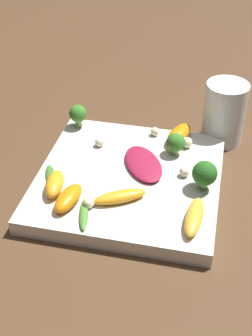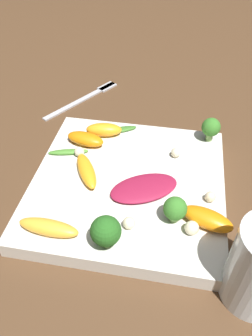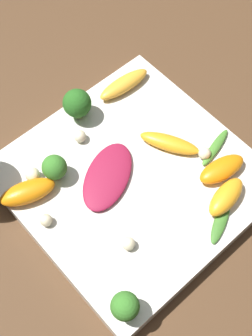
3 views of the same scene
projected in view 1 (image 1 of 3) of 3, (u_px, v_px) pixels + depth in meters
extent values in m
plane|color=#4C331E|center=(129.00, 187.00, 0.73)|extent=(2.40, 2.40, 0.00)
cube|color=silver|center=(129.00, 181.00, 0.73)|extent=(0.28, 0.28, 0.02)
cylinder|color=white|center=(224.00, 113.00, 0.81)|extent=(0.07, 0.07, 0.11)
ellipsoid|color=maroon|center=(143.00, 164.00, 0.73)|extent=(0.11, 0.09, 0.01)
ellipsoid|color=orange|center=(68.00, 198.00, 0.66)|extent=(0.07, 0.04, 0.02)
ellipsoid|color=orange|center=(55.00, 184.00, 0.68)|extent=(0.06, 0.03, 0.02)
ellipsoid|color=orange|center=(179.00, 134.00, 0.79)|extent=(0.07, 0.05, 0.02)
ellipsoid|color=orange|center=(120.00, 197.00, 0.67)|extent=(0.06, 0.08, 0.02)
ellipsoid|color=#FCAD33|center=(194.00, 217.00, 0.63)|extent=(0.08, 0.03, 0.02)
cylinder|color=#84AD5B|center=(175.00, 150.00, 0.76)|extent=(0.01, 0.01, 0.01)
sphere|color=#387A28|center=(176.00, 142.00, 0.75)|extent=(0.03, 0.03, 0.03)
cylinder|color=#84AD5B|center=(203.00, 183.00, 0.69)|extent=(0.01, 0.01, 0.02)
sphere|color=#26601E|center=(205.00, 173.00, 0.68)|extent=(0.04, 0.04, 0.04)
cylinder|color=#84AD5B|center=(79.00, 122.00, 0.82)|extent=(0.01, 0.01, 0.02)
sphere|color=#387A28|center=(78.00, 114.00, 0.81)|extent=(0.03, 0.03, 0.03)
ellipsoid|color=#3D7528|center=(51.00, 177.00, 0.71)|extent=(0.06, 0.04, 0.01)
ellipsoid|color=#47842D|center=(84.00, 214.00, 0.64)|extent=(0.06, 0.03, 0.01)
sphere|color=beige|center=(89.00, 203.00, 0.66)|extent=(0.02, 0.02, 0.02)
sphere|color=beige|center=(184.00, 172.00, 0.71)|extent=(0.02, 0.02, 0.02)
sphere|color=beige|center=(155.00, 132.00, 0.80)|extent=(0.01, 0.01, 0.01)
sphere|color=beige|center=(187.00, 142.00, 0.77)|extent=(0.02, 0.02, 0.02)
sphere|color=beige|center=(99.00, 142.00, 0.78)|extent=(0.02, 0.02, 0.02)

